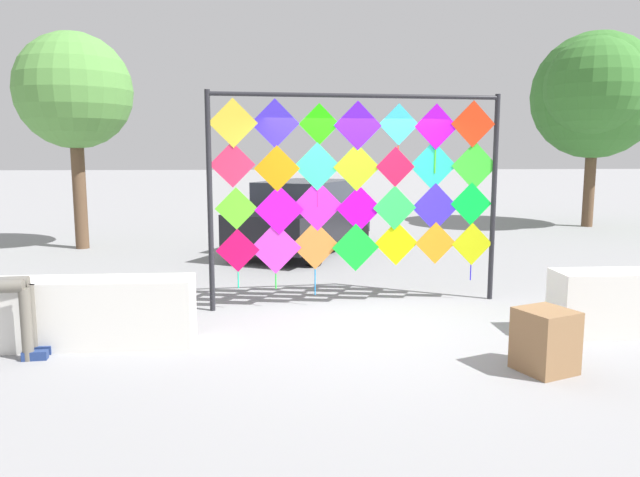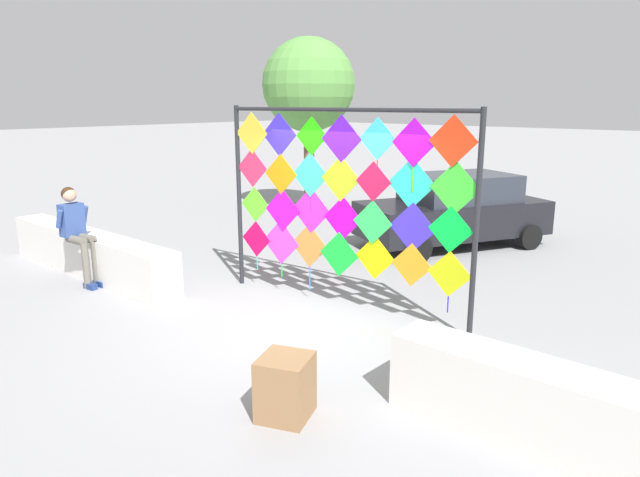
{
  "view_description": "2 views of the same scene",
  "coord_description": "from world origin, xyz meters",
  "px_view_note": "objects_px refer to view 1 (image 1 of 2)",
  "views": [
    {
      "loc": [
        -1.11,
        -6.81,
        2.08
      ],
      "look_at": [
        -0.58,
        0.59,
        1.0
      ],
      "focal_mm": 33.9,
      "sensor_mm": 36.0,
      "label": 1
    },
    {
      "loc": [
        4.83,
        -4.93,
        2.9
      ],
      "look_at": [
        0.38,
        0.23,
        1.26
      ],
      "focal_mm": 32.05,
      "sensor_mm": 36.0,
      "label": 2
    }
  ],
  "objects_px": {
    "kite_display_rack": "(358,181)",
    "tree_far_right": "(73,93)",
    "cardboard_box_large": "(545,341)",
    "tree_palm_like": "(594,92)",
    "parked_car": "(304,216)"
  },
  "relations": [
    {
      "from": "parked_car",
      "to": "tree_far_right",
      "type": "bearing_deg",
      "value": 169.87
    },
    {
      "from": "parked_car",
      "to": "cardboard_box_large",
      "type": "relative_size",
      "value": 6.86
    },
    {
      "from": "tree_far_right",
      "to": "kite_display_rack",
      "type": "bearing_deg",
      "value": -44.53
    },
    {
      "from": "parked_car",
      "to": "tree_far_right",
      "type": "height_order",
      "value": "tree_far_right"
    },
    {
      "from": "parked_car",
      "to": "tree_far_right",
      "type": "xyz_separation_m",
      "value": [
        -4.74,
        0.85,
        2.52
      ]
    },
    {
      "from": "parked_car",
      "to": "tree_palm_like",
      "type": "bearing_deg",
      "value": 23.72
    },
    {
      "from": "parked_car",
      "to": "cardboard_box_large",
      "type": "height_order",
      "value": "parked_car"
    },
    {
      "from": "cardboard_box_large",
      "to": "tree_palm_like",
      "type": "relative_size",
      "value": 0.11
    },
    {
      "from": "parked_car",
      "to": "tree_palm_like",
      "type": "relative_size",
      "value": 0.79
    },
    {
      "from": "tree_far_right",
      "to": "tree_palm_like",
      "type": "distance_m",
      "value": 12.87
    },
    {
      "from": "kite_display_rack",
      "to": "parked_car",
      "type": "xyz_separation_m",
      "value": [
        -0.53,
        4.34,
        -0.94
      ]
    },
    {
      "from": "parked_car",
      "to": "cardboard_box_large",
      "type": "xyz_separation_m",
      "value": [
        1.97,
        -6.96,
        -0.45
      ]
    },
    {
      "from": "kite_display_rack",
      "to": "cardboard_box_large",
      "type": "xyz_separation_m",
      "value": [
        1.45,
        -2.63,
        -1.38
      ]
    },
    {
      "from": "kite_display_rack",
      "to": "tree_far_right",
      "type": "height_order",
      "value": "tree_far_right"
    },
    {
      "from": "kite_display_rack",
      "to": "cardboard_box_large",
      "type": "bearing_deg",
      "value": -61.16
    }
  ]
}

